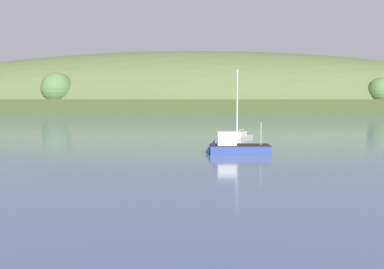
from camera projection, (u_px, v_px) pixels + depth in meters
name	position (u px, v px, depth m)	size (l,w,h in m)	color
far_shoreline_hill	(195.00, 111.00, 212.87)	(415.16, 106.05, 57.59)	#35401E
sailboat_far_left	(237.00, 140.00, 56.51)	(4.71, 6.73, 10.23)	#ADB2BC
fishing_boat_moored	(233.00, 149.00, 42.92)	(6.33, 2.84, 4.11)	navy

